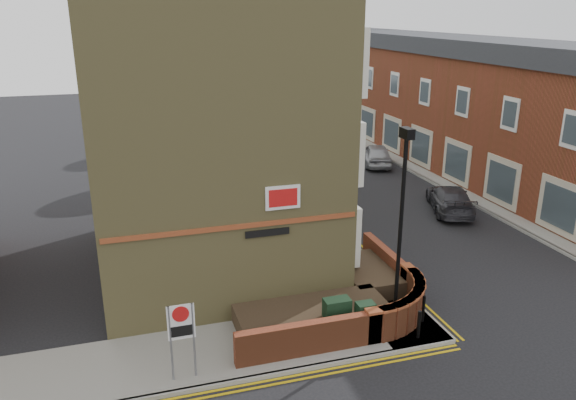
{
  "coord_description": "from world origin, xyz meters",
  "views": [
    {
      "loc": [
        -6.06,
        -12.57,
        9.51
      ],
      "look_at": [
        -1.02,
        4.0,
        3.65
      ],
      "focal_mm": 35.0,
      "sensor_mm": 36.0,
      "label": 1
    }
  ],
  "objects_px": {
    "zone_sign": "(181,328)",
    "silver_car_near": "(309,180)",
    "lamppost": "(400,231)",
    "utility_cabinet_large": "(337,317)"
  },
  "relations": [
    {
      "from": "zone_sign",
      "to": "utility_cabinet_large",
      "type": "bearing_deg",
      "value": 9.69
    },
    {
      "from": "utility_cabinet_large",
      "to": "zone_sign",
      "type": "height_order",
      "value": "zone_sign"
    },
    {
      "from": "lamppost",
      "to": "zone_sign",
      "type": "bearing_deg",
      "value": -173.93
    },
    {
      "from": "utility_cabinet_large",
      "to": "lamppost",
      "type": "bearing_deg",
      "value": -3.01
    },
    {
      "from": "lamppost",
      "to": "utility_cabinet_large",
      "type": "xyz_separation_m",
      "value": [
        -1.9,
        0.1,
        -2.62
      ]
    },
    {
      "from": "zone_sign",
      "to": "silver_car_near",
      "type": "bearing_deg",
      "value": 59.86
    },
    {
      "from": "lamppost",
      "to": "zone_sign",
      "type": "relative_size",
      "value": 2.86
    },
    {
      "from": "zone_sign",
      "to": "silver_car_near",
      "type": "relative_size",
      "value": 0.53
    },
    {
      "from": "lamppost",
      "to": "utility_cabinet_large",
      "type": "relative_size",
      "value": 5.25
    },
    {
      "from": "lamppost",
      "to": "zone_sign",
      "type": "distance_m",
      "value": 6.85
    }
  ]
}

